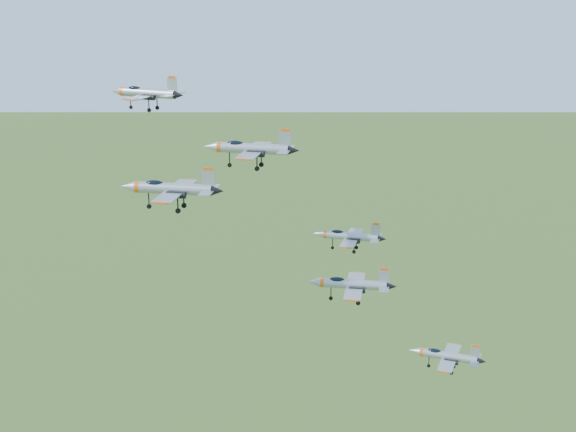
# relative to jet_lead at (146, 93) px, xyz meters

# --- Properties ---
(jet_lead) EXTENTS (13.79, 11.52, 3.69)m
(jet_lead) POSITION_rel_jet_lead_xyz_m (0.00, 0.00, 0.00)
(jet_lead) COLOR #989EA3
(jet_left_high) EXTENTS (13.80, 11.37, 3.69)m
(jet_left_high) POSITION_rel_jet_lead_xyz_m (22.54, -16.02, -4.61)
(jet_left_high) COLOR #989EA3
(jet_right_high) EXTENTS (13.07, 10.81, 3.49)m
(jet_right_high) POSITION_rel_jet_lead_xyz_m (17.85, -33.43, -6.16)
(jet_right_high) COLOR #989EA3
(jet_left_low) EXTENTS (11.01, 9.03, 2.95)m
(jet_left_low) POSITION_rel_jet_lead_xyz_m (35.53, -9.44, -18.50)
(jet_left_low) COLOR #989EA3
(jet_right_low) EXTENTS (11.68, 9.70, 3.12)m
(jet_right_low) POSITION_rel_jet_lead_xyz_m (38.63, -24.86, -19.79)
(jet_right_low) COLOR #989EA3
(jet_trail) EXTENTS (11.50, 9.55, 3.07)m
(jet_trail) POSITION_rel_jet_lead_xyz_m (50.73, -10.16, -35.72)
(jet_trail) COLOR #989EA3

